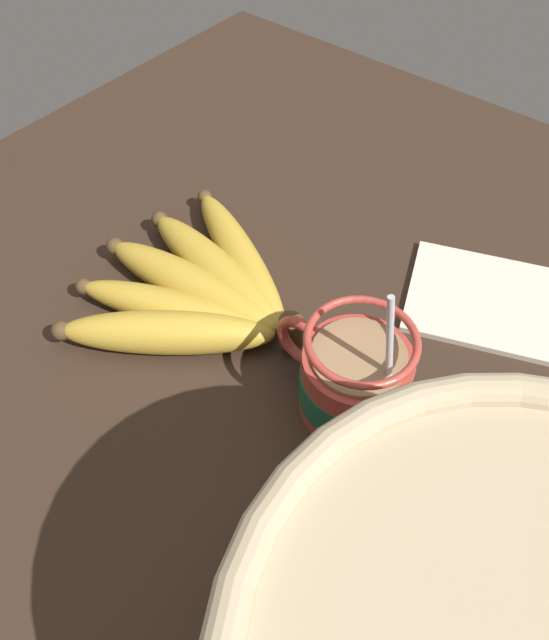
% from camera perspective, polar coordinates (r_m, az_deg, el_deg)
% --- Properties ---
extents(table, '(0.92, 0.92, 0.04)m').
position_cam_1_polar(table, '(0.56, 2.05, -3.24)').
color(table, '#332319').
rests_on(table, ground).
extents(coffee_mug, '(0.12, 0.08, 0.14)m').
position_cam_1_polar(coffee_mug, '(0.48, 7.24, -5.41)').
color(coffee_mug, '#B23D33').
rests_on(coffee_mug, table).
extents(banana_bunch, '(0.21, 0.24, 0.04)m').
position_cam_1_polar(banana_bunch, '(0.56, -7.03, 2.74)').
color(banana_bunch, '#4C381E').
rests_on(banana_bunch, table).
extents(napkin, '(0.20, 0.17, 0.01)m').
position_cam_1_polar(napkin, '(0.60, 19.92, 1.43)').
color(napkin, beige).
rests_on(napkin, table).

